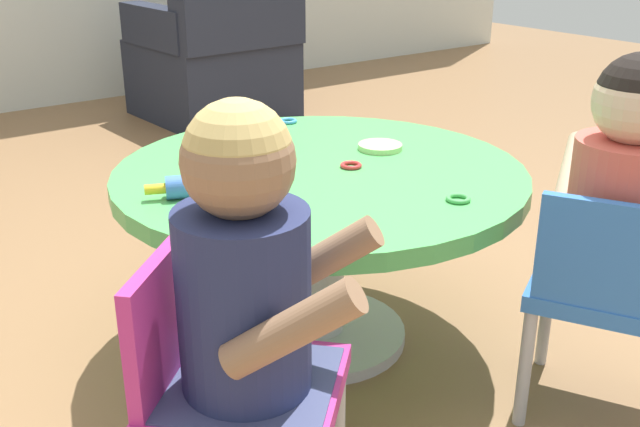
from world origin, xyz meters
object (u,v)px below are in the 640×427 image
Objects in this scene: seated_child_left at (246,265)px; armchair_dark at (217,60)px; craft_table at (320,206)px; seated_child_right at (625,182)px; rolling_pin at (200,186)px; child_chair_left at (227,387)px; child_chair_right at (606,291)px; craft_scissors at (258,156)px.

armchair_dark is (1.40, 2.61, -0.22)m from seated_child_left.
seated_child_right is at bearing -61.65° from craft_table.
armchair_dark reaches higher than rolling_pin.
armchair_dark is 3.88× the size of rolling_pin.
child_chair_right is at bearing -12.43° from child_chair_left.
craft_scissors is at bearing 53.42° from child_chair_left.
child_chair_right is at bearing -65.23° from craft_scissors.
seated_child_right is (0.32, -0.59, 0.16)m from craft_table.
child_chair_left reaches higher than rolling_pin.
craft_table is at bearing 43.61° from seated_child_left.
craft_scissors is (-0.99, -1.99, 0.16)m from armchair_dark.
armchair_dark is (0.64, 2.76, 0.00)m from child_chair_right.
child_chair_left is at bearing 167.57° from child_chair_right.
craft_scissors is (0.44, 0.59, 0.16)m from child_chair_left.
armchair_dark is (1.43, 2.58, 0.00)m from child_chair_left.
seated_child_right is (0.80, -0.13, 0.00)m from seated_child_left.
seated_child_left is 0.81m from child_chair_right.
child_chair_left is 0.88m from seated_child_right.
craft_table is at bearing -65.87° from craft_scissors.
rolling_pin is (0.16, 0.46, -0.04)m from seated_child_left.
craft_scissors is (0.25, 0.16, -0.02)m from rolling_pin.
seated_child_right reaches higher than craft_table.
seated_child_left is (-0.49, -0.46, 0.16)m from craft_table.
seated_child_left is 0.95× the size of child_chair_right.
seated_child_left reaches higher than craft_scissors.
craft_table is at bearing 118.35° from seated_child_right.
armchair_dark is at bearing 60.04° from rolling_pin.
rolling_pin reaches higher than craft_table.
craft_table is 0.69m from seated_child_left.
child_chair_right is at bearing -45.11° from rolling_pin.
seated_child_right is 0.85m from craft_scissors.
armchair_dark is 2.49m from rolling_pin.
craft_scissors is at bearing 114.13° from craft_table.
craft_table is 0.20m from craft_scissors.
seated_child_right is at bearing -10.68° from child_chair_left.
armchair_dark is at bearing 77.63° from seated_child_right.
child_chair_right is 2.45× the size of rolling_pin.
child_chair_left is 0.81m from child_chair_right.
seated_child_right is 2.33× the size of rolling_pin.
seated_child_left reaches higher than child_chair_right.
seated_child_left is at bearing -118.28° from armchair_dark.
seated_child_right reaches higher than rolling_pin.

